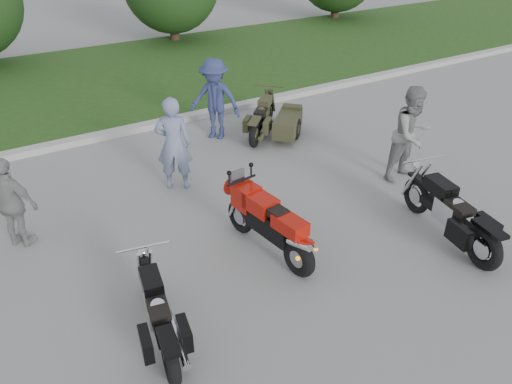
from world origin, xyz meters
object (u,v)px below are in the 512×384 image
sportbike_red (270,223)px  cruiser_left (159,317)px  cruiser_sidecar (277,122)px  person_back (12,203)px  person_denim (215,99)px  person_grey (412,134)px  cruiser_right (453,217)px  person_stripe (174,144)px

sportbike_red → cruiser_left: size_ratio=1.01×
cruiser_sidecar → person_back: size_ratio=1.20×
cruiser_left → person_back: bearing=120.8°
cruiser_sidecar → person_back: (-5.97, -1.42, 0.40)m
cruiser_left → person_back: 3.41m
cruiser_sidecar → person_denim: 1.56m
person_grey → person_denim: (-2.40, 3.79, -0.02)m
cruiser_right → person_stripe: person_stripe is taller
sportbike_red → cruiser_right: 3.04m
person_denim → person_stripe: bearing=-86.9°
person_stripe → person_denim: bearing=-106.4°
cruiser_left → cruiser_right: cruiser_right is taller
sportbike_red → person_stripe: (-0.42, 2.75, 0.36)m
person_back → cruiser_right: bearing=-163.4°
sportbike_red → cruiser_left: (-2.19, -0.84, -0.17)m
person_stripe → person_denim: size_ratio=0.99×
person_stripe → cruiser_left: bearing=92.8°
person_stripe → person_denim: 2.47m
person_grey → person_denim: size_ratio=1.02×
cruiser_left → person_grey: person_grey is taller
cruiser_left → person_grey: bearing=24.8°
cruiser_left → person_denim: (3.54, 5.32, 0.54)m
cruiser_sidecar → person_back: person_back is taller
cruiser_left → person_stripe: bearing=74.0°
sportbike_red → cruiser_left: sportbike_red is taller
cruiser_sidecar → sportbike_red: bearing=-79.4°
person_stripe → person_grey: person_grey is taller
person_stripe → person_back: (-2.96, -0.42, -0.15)m
sportbike_red → person_grey: bearing=2.8°
person_grey → person_back: size_ratio=1.23×
cruiser_right → sportbike_red: bearing=166.3°
person_stripe → person_grey: (4.16, -2.06, 0.03)m
sportbike_red → cruiser_right: size_ratio=0.88×
cruiser_left → person_denim: bearing=66.7°
person_grey → sportbike_red: bearing=-171.5°
cruiser_sidecar → person_stripe: 3.22m
cruiser_sidecar → person_stripe: bearing=-116.4°
person_denim → cruiser_sidecar: bearing=18.4°
cruiser_left → person_grey: 6.16m
person_grey → person_back: person_grey is taller
cruiser_sidecar → person_stripe: (-3.01, -1.00, 0.55)m
cruiser_left → cruiser_sidecar: cruiser_sidecar is taller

